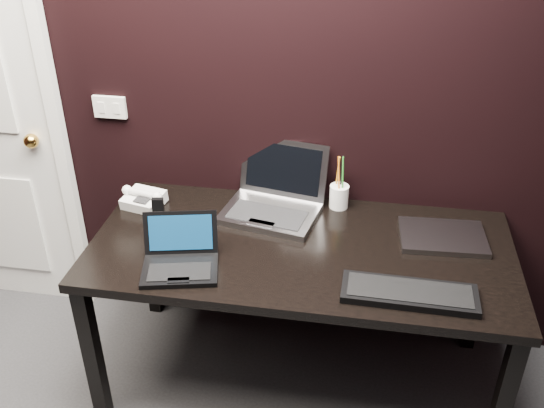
% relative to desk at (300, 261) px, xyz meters
% --- Properties ---
extents(wall_back, '(4.00, 0.00, 4.00)m').
position_rel_desk_xyz_m(wall_back, '(-0.30, 0.40, 0.64)').
color(wall_back, black).
rests_on(wall_back, ground).
extents(wall_switch, '(0.15, 0.02, 0.10)m').
position_rel_desk_xyz_m(wall_switch, '(-0.92, 0.39, 0.46)').
color(wall_switch, silver).
rests_on(wall_switch, wall_back).
extents(desk, '(1.70, 0.80, 0.74)m').
position_rel_desk_xyz_m(desk, '(0.00, 0.00, 0.00)').
color(desk, black).
rests_on(desk, ground).
extents(netbook, '(0.33, 0.31, 0.18)m').
position_rel_desk_xyz_m(netbook, '(-0.44, -0.22, 0.11)').
color(netbook, black).
rests_on(netbook, desk).
extents(silver_laptop, '(0.46, 0.43, 0.27)m').
position_rel_desk_xyz_m(silver_laptop, '(-0.15, 0.24, 0.13)').
color(silver_laptop, gray).
rests_on(silver_laptop, desk).
extents(ext_keyboard, '(0.48, 0.17, 0.03)m').
position_rel_desk_xyz_m(ext_keyboard, '(0.42, -0.25, 0.09)').
color(ext_keyboard, black).
rests_on(ext_keyboard, desk).
extents(closed_laptop, '(0.36, 0.27, 0.02)m').
position_rel_desk_xyz_m(closed_laptop, '(0.57, 0.14, 0.09)').
color(closed_laptop, gray).
rests_on(closed_laptop, desk).
extents(desk_phone, '(0.20, 0.18, 0.10)m').
position_rel_desk_xyz_m(desk_phone, '(-0.73, 0.19, 0.11)').
color(desk_phone, silver).
rests_on(desk_phone, desk).
extents(mobile_phone, '(0.06, 0.06, 0.10)m').
position_rel_desk_xyz_m(mobile_phone, '(-0.63, 0.09, 0.12)').
color(mobile_phone, black).
rests_on(mobile_phone, desk).
extents(pen_cup, '(0.09, 0.09, 0.25)m').
position_rel_desk_xyz_m(pen_cup, '(0.13, 0.33, 0.14)').
color(pen_cup, white).
rests_on(pen_cup, desk).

